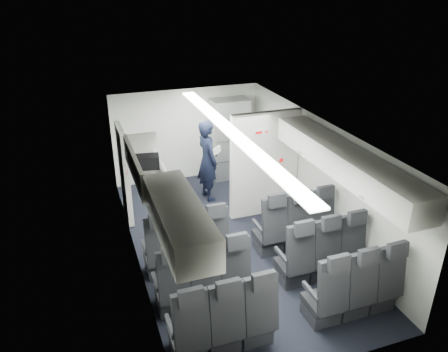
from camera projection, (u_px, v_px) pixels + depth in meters
cabin_shell at (232, 187)px, 7.52m from camera, size 3.41×6.01×2.16m
seat_row_front at (242, 238)px, 7.37m from camera, size 3.33×0.56×1.24m
seat_row_mid at (264, 269)px, 6.59m from camera, size 3.33×0.56×1.24m
seat_row_rear at (292, 308)px, 5.82m from camera, size 3.33×0.56×1.24m
overhead_bin_left_rear at (179, 219)px, 5.08m from camera, size 0.53×1.80×0.40m
overhead_bin_left_front_open at (149, 171)px, 6.62m from camera, size 0.64×1.70×0.72m
overhead_bin_right_rear at (380, 184)px, 5.92m from camera, size 0.53×1.80×0.40m
overhead_bin_right_front at (314, 142)px, 7.42m from camera, size 0.53×1.70×0.40m
bulkhead_partition at (264, 164)px, 8.52m from camera, size 1.40×0.15×2.13m
galley_unit at (229, 139)px, 10.21m from camera, size 0.85×0.52×1.90m
boarding_door at (124, 173)px, 8.43m from camera, size 0.12×1.27×1.86m
flight_attendant at (208, 160)px, 9.21m from camera, size 0.50×0.69×1.76m
carry_on_bag at (148, 162)px, 6.84m from camera, size 0.39×0.30×0.22m
papers at (217, 150)px, 9.13m from camera, size 0.21×0.11×0.15m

